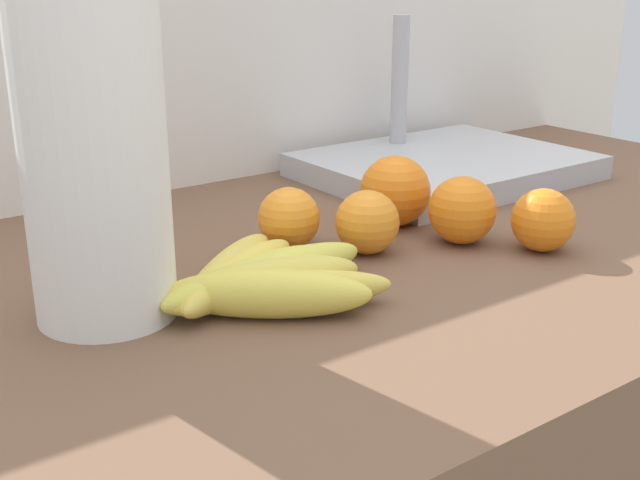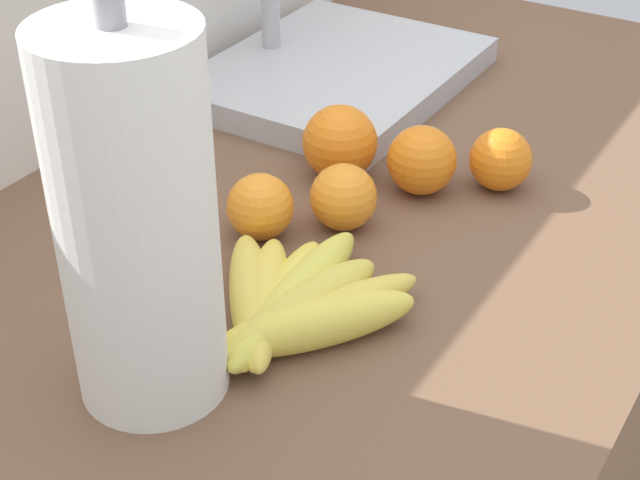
# 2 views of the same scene
# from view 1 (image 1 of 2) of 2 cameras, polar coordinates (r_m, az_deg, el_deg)

# --- Properties ---
(wall_back) EXTENTS (1.88, 0.06, 1.30)m
(wall_back) POSITION_cam_1_polar(r_m,az_deg,el_deg) (1.19, -10.12, -8.45)
(wall_back) COLOR silver
(wall_back) RESTS_ON ground
(banana_bunch) EXTENTS (0.21, 0.21, 0.04)m
(banana_bunch) POSITION_cam_1_polar(r_m,az_deg,el_deg) (0.69, -4.44, -2.94)
(banana_bunch) COLOR #E2CE4C
(banana_bunch) RESTS_ON counter
(orange_center) EXTENTS (0.06, 0.06, 0.06)m
(orange_center) POSITION_cam_1_polar(r_m,az_deg,el_deg) (0.82, -2.23, 1.54)
(orange_center) COLOR orange
(orange_center) RESTS_ON counter
(orange_back_right) EXTENTS (0.07, 0.07, 0.07)m
(orange_back_right) POSITION_cam_1_polar(r_m,az_deg,el_deg) (0.85, 10.04, 2.10)
(orange_back_right) COLOR orange
(orange_back_right) RESTS_ON counter
(orange_front) EXTENTS (0.08, 0.08, 0.08)m
(orange_front) POSITION_cam_1_polar(r_m,az_deg,el_deg) (0.89, 5.34, 3.48)
(orange_front) COLOR orange
(orange_front) RESTS_ON counter
(orange_right) EXTENTS (0.06, 0.06, 0.06)m
(orange_right) POSITION_cam_1_polar(r_m,az_deg,el_deg) (0.84, 15.54, 1.36)
(orange_right) COLOR orange
(orange_right) RESTS_ON counter
(orange_far_right) EXTENTS (0.07, 0.07, 0.07)m
(orange_far_right) POSITION_cam_1_polar(r_m,az_deg,el_deg) (0.81, 3.38, 1.26)
(orange_far_right) COLOR orange
(orange_far_right) RESTS_ON counter
(paper_towel_roll) EXTENTS (0.11, 0.11, 0.32)m
(paper_towel_roll) POSITION_cam_1_polar(r_m,az_deg,el_deg) (0.65, -15.79, 6.62)
(paper_towel_roll) COLOR white
(paper_towel_roll) RESTS_ON counter
(sink_basin) EXTENTS (0.35, 0.28, 0.21)m
(sink_basin) POSITION_cam_1_polar(r_m,az_deg,el_deg) (1.12, 8.74, 5.41)
(sink_basin) COLOR #B7BABF
(sink_basin) RESTS_ON counter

